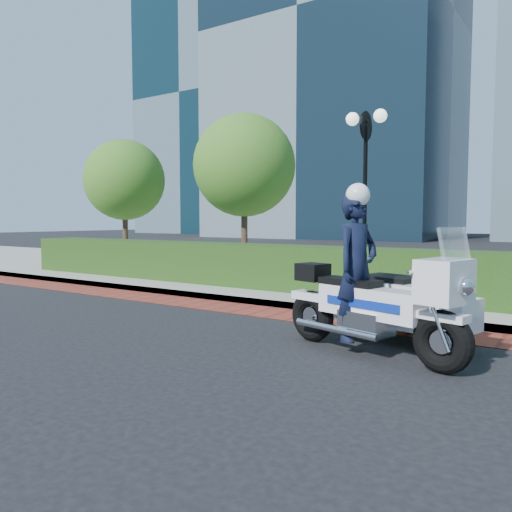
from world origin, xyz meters
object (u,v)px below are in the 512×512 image
Objects in this scene: lamppost at (365,170)px; tree_b at (244,166)px; tree_a at (124,180)px; police_motorcycle at (381,293)px.

tree_b is (-4.50, 1.30, 0.48)m from lamppost.
tree_b is at bearing 0.00° from tree_a.
lamppost is 10.09m from tree_a.
lamppost reaches higher than police_motorcycle.
lamppost is 1.55× the size of police_motorcycle.
lamppost is at bearing -16.11° from tree_b.
tree_b is 1.80× the size of police_motorcycle.
tree_a reaches higher than police_motorcycle.
lamppost is 5.97m from police_motorcycle.
tree_a is 14.04m from police_motorcycle.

